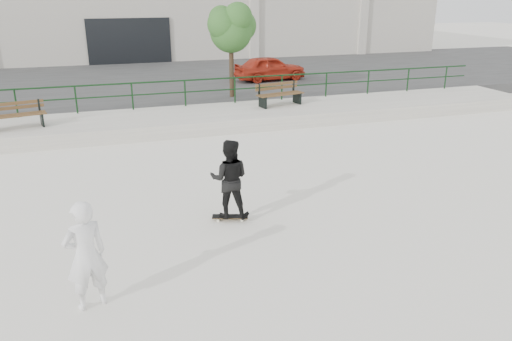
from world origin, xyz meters
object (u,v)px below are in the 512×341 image
object	(u,v)px
bench_right	(279,94)
seated_skater	(86,255)
bench_left	(15,115)
skateboard	(230,217)
tree	(231,26)
standing_skater	(229,179)
red_car	(270,68)

from	to	relation	value
bench_right	seated_skater	bearing A→B (deg)	-135.66
bench_left	bench_right	world-z (taller)	bench_right
bench_right	skateboard	distance (m)	9.53
tree	seated_skater	bearing A→B (deg)	-114.40
bench_left	seated_skater	size ratio (longest dim) A/B	1.06
bench_left	bench_right	distance (m)	9.39
bench_right	tree	bearing A→B (deg)	107.61
tree	seated_skater	xyz separation A→B (m)	(-5.94, -13.09, -2.47)
tree	standing_skater	world-z (taller)	tree
bench_right	skateboard	bearing A→B (deg)	-128.91
standing_skater	red_car	bearing A→B (deg)	-92.14
red_car	skateboard	distance (m)	15.33
skateboard	tree	bearing A→B (deg)	91.86
bench_right	skateboard	xyz separation A→B (m)	(-4.29, -8.46, -0.86)
standing_skater	tree	bearing A→B (deg)	-85.18
bench_right	standing_skater	xyz separation A→B (m)	(-4.29, -8.46, 0.03)
tree	standing_skater	xyz separation A→B (m)	(-3.01, -10.71, -2.41)
bench_left	bench_right	xyz separation A→B (m)	(9.37, 0.60, 0.01)
tree	red_car	distance (m)	5.00
tree	red_car	xyz separation A→B (m)	(2.88, 3.40, -2.27)
red_car	bench_left	bearing A→B (deg)	113.86
bench_right	standing_skater	distance (m)	9.49
bench_left	skateboard	bearing A→B (deg)	-69.11
seated_skater	standing_skater	bearing A→B (deg)	-159.73
bench_right	red_car	size ratio (longest dim) A/B	0.56
skateboard	standing_skater	size ratio (longest dim) A/B	0.46
skateboard	bench_right	bearing A→B (deg)	80.67
red_car	tree	bearing A→B (deg)	133.91
skateboard	seated_skater	xyz separation A→B (m)	(-2.93, -2.38, 0.83)
bench_left	standing_skater	distance (m)	9.36
skateboard	standing_skater	xyz separation A→B (m)	(0.00, 0.00, 0.89)
tree	bench_left	bearing A→B (deg)	-160.58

